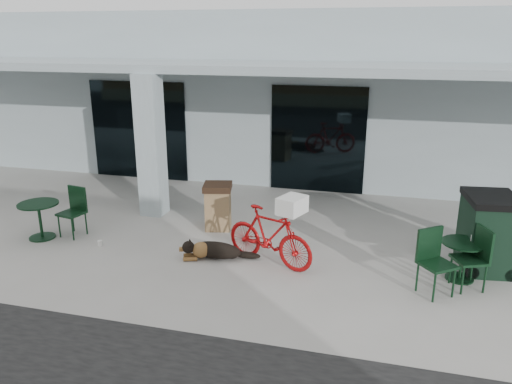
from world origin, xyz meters
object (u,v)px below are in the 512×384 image
(bicycle, at_px, (269,236))
(cafe_chair_near, at_px, (71,213))
(wheeled_bin, at_px, (488,232))
(cafe_chair_far_b, at_px, (469,259))
(trash_receptacle, at_px, (218,206))
(cafe_chair_far_a, at_px, (437,264))
(cafe_table_far, at_px, (461,261))
(cafe_table_near, at_px, (40,221))
(dog, at_px, (216,249))

(bicycle, bearing_deg, cafe_chair_near, 107.76)
(cafe_chair_near, height_order, wheeled_bin, wheeled_bin)
(cafe_chair_far_b, height_order, wheeled_bin, wheeled_bin)
(cafe_chair_near, height_order, trash_receptacle, cafe_chair_near)
(bicycle, xyz_separation_m, wheeled_bin, (3.65, 0.80, 0.14))
(bicycle, xyz_separation_m, cafe_chair_far_b, (3.27, -0.06, -0.01))
(cafe_chair_far_a, xyz_separation_m, cafe_chair_far_b, (0.51, 0.34, -0.01))
(cafe_table_far, bearing_deg, cafe_table_near, -178.16)
(cafe_chair_far_a, distance_m, wheeled_bin, 1.51)
(cafe_chair_near, bearing_deg, bicycle, 8.03)
(cafe_table_near, bearing_deg, trash_receptacle, 23.53)
(cafe_table_near, bearing_deg, cafe_chair_far_a, -2.98)
(cafe_chair_far_a, bearing_deg, cafe_chair_far_b, -4.21)
(bicycle, bearing_deg, cafe_table_near, 111.41)
(cafe_chair_near, relative_size, wheeled_bin, 0.75)
(cafe_table_far, height_order, cafe_chair_far_b, cafe_chair_far_b)
(cafe_table_near, height_order, wheeled_bin, wheeled_bin)
(cafe_chair_far_b, bearing_deg, cafe_table_near, -112.81)
(cafe_table_near, xyz_separation_m, cafe_chair_near, (0.54, 0.27, 0.13))
(trash_receptacle, xyz_separation_m, wheeled_bin, (5.09, -0.60, 0.18))
(cafe_table_near, relative_size, cafe_chair_near, 0.79)
(trash_receptacle, bearing_deg, cafe_table_far, -14.05)
(cafe_chair_far_a, relative_size, trash_receptacle, 1.07)
(dog, xyz_separation_m, cafe_chair_far_a, (3.74, -0.37, 0.34))
(cafe_chair_near, bearing_deg, cafe_chair_far_b, 9.09)
(cafe_chair_far_a, xyz_separation_m, wheeled_bin, (0.90, 1.20, 0.14))
(bicycle, bearing_deg, trash_receptacle, 66.88)
(cafe_table_near, relative_size, cafe_chair_far_a, 0.75)
(cafe_table_near, bearing_deg, cafe_chair_far_b, -0.34)
(bicycle, distance_m, dog, 1.04)
(cafe_table_far, height_order, trash_receptacle, trash_receptacle)
(cafe_chair_near, bearing_deg, dog, 6.33)
(cafe_table_near, height_order, cafe_chair_near, cafe_chair_near)
(cafe_chair_far_b, bearing_deg, bicycle, -113.54)
(cafe_chair_near, bearing_deg, cafe_table_near, -142.40)
(cafe_chair_near, height_order, cafe_chair_far_a, cafe_chair_far_a)
(dog, bearing_deg, bicycle, -18.51)
(bicycle, bearing_deg, cafe_chair_far_b, -69.83)
(trash_receptacle, bearing_deg, dog, -72.67)
(wheeled_bin, bearing_deg, cafe_chair_far_b, -121.10)
(bicycle, distance_m, cafe_chair_far_b, 3.27)
(wheeled_bin, bearing_deg, bicycle, -174.57)
(cafe_chair_near, distance_m, wheeled_bin, 7.81)
(dog, bearing_deg, cafe_chair_near, 154.31)
(bicycle, relative_size, cafe_chair_far_b, 1.71)
(cafe_chair_far_a, bearing_deg, cafe_table_near, 139.20)
(cafe_chair_near, bearing_deg, cafe_table_far, 11.41)
(cafe_table_far, bearing_deg, cafe_chair_near, 179.90)
(cafe_chair_near, distance_m, cafe_table_far, 7.35)
(bicycle, height_order, cafe_table_far, bicycle)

